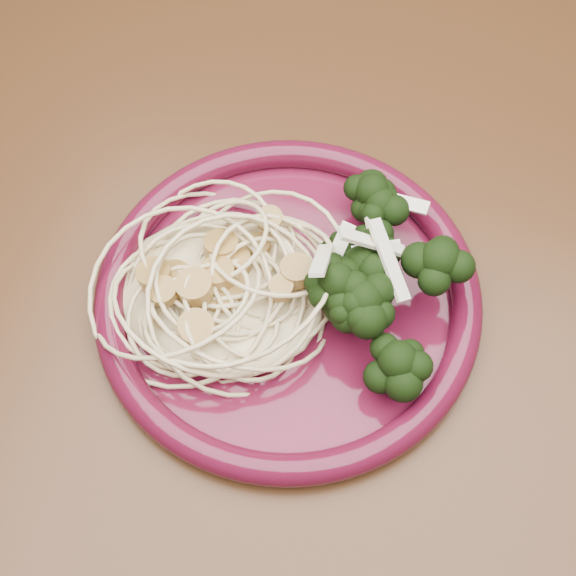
# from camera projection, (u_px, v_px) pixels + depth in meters

# --- Properties ---
(dining_table) EXTENTS (1.20, 0.80, 0.75)m
(dining_table) POSITION_uv_depth(u_px,v_px,m) (391.00, 466.00, 0.57)
(dining_table) COLOR #472814
(dining_table) RESTS_ON ground
(dinner_plate) EXTENTS (0.31, 0.31, 0.02)m
(dinner_plate) POSITION_uv_depth(u_px,v_px,m) (288.00, 296.00, 0.51)
(dinner_plate) COLOR #530E25
(dinner_plate) RESTS_ON dining_table
(spaghetti_pile) EXTENTS (0.16, 0.15, 0.03)m
(spaghetti_pile) POSITION_uv_depth(u_px,v_px,m) (221.00, 285.00, 0.50)
(spaghetti_pile) COLOR beige
(spaghetti_pile) RESTS_ON dinner_plate
(scallop_cluster) EXTENTS (0.14, 0.14, 0.04)m
(scallop_cluster) POSITION_uv_depth(u_px,v_px,m) (217.00, 258.00, 0.47)
(scallop_cluster) COLOR #AC8844
(scallop_cluster) RESTS_ON spaghetti_pile
(broccoli_pile) EXTENTS (0.12, 0.16, 0.05)m
(broccoli_pile) POSITION_uv_depth(u_px,v_px,m) (372.00, 282.00, 0.49)
(broccoli_pile) COLOR black
(broccoli_pile) RESTS_ON dinner_plate
(onion_garnish) EXTENTS (0.09, 0.11, 0.05)m
(onion_garnish) POSITION_uv_depth(u_px,v_px,m) (377.00, 256.00, 0.47)
(onion_garnish) COLOR beige
(onion_garnish) RESTS_ON broccoli_pile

